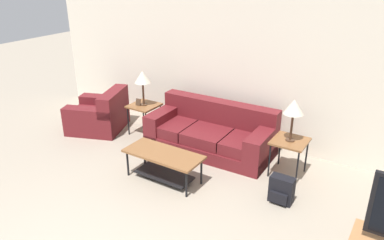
# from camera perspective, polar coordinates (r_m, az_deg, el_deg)

# --- Properties ---
(wall_back) EXTENTS (8.92, 0.06, 2.60)m
(wall_back) POSITION_cam_1_polar(r_m,az_deg,el_deg) (6.67, 8.37, 7.33)
(wall_back) COLOR silver
(wall_back) RESTS_ON ground_plane
(couch) EXTENTS (2.20, 1.02, 0.82)m
(couch) POSITION_cam_1_polar(r_m,az_deg,el_deg) (6.55, 2.95, -2.17)
(couch) COLOR maroon
(couch) RESTS_ON ground_plane
(armchair) EXTENTS (1.26, 1.26, 0.80)m
(armchair) POSITION_cam_1_polar(r_m,az_deg,el_deg) (7.57, -13.89, 0.69)
(armchair) COLOR maroon
(armchair) RESTS_ON ground_plane
(coffee_table) EXTENTS (1.20, 0.52, 0.45)m
(coffee_table) POSITION_cam_1_polar(r_m,az_deg,el_deg) (5.65, -4.36, -6.10)
(coffee_table) COLOR brown
(coffee_table) RESTS_ON ground_plane
(side_table_left) EXTENTS (0.51, 0.53, 0.58)m
(side_table_left) POSITION_cam_1_polar(r_m,az_deg,el_deg) (7.14, -7.32, 1.86)
(side_table_left) COLOR brown
(side_table_left) RESTS_ON ground_plane
(side_table_right) EXTENTS (0.51, 0.53, 0.58)m
(side_table_right) POSITION_cam_1_polar(r_m,az_deg,el_deg) (5.88, 14.66, -3.55)
(side_table_right) COLOR brown
(side_table_right) RESTS_ON ground_plane
(table_lamp_left) EXTENTS (0.30, 0.30, 0.66)m
(table_lamp_left) POSITION_cam_1_polar(r_m,az_deg,el_deg) (6.95, -7.56, 6.38)
(table_lamp_left) COLOR #472D1E
(table_lamp_left) RESTS_ON side_table_left
(table_lamp_right) EXTENTS (0.30, 0.30, 0.66)m
(table_lamp_right) POSITION_cam_1_polar(r_m,az_deg,el_deg) (5.65, 15.25, 1.80)
(table_lamp_right) COLOR #472D1E
(table_lamp_right) RESTS_ON side_table_right
(backpack) EXTENTS (0.33, 0.25, 0.39)m
(backpack) POSITION_cam_1_polar(r_m,az_deg,el_deg) (5.35, 13.47, -10.36)
(backpack) COLOR black
(backpack) RESTS_ON ground_plane
(picture_frame) EXTENTS (0.10, 0.04, 0.13)m
(picture_frame) POSITION_cam_1_polar(r_m,az_deg,el_deg) (7.08, -8.19, 2.71)
(picture_frame) COLOR #4C3828
(picture_frame) RESTS_ON side_table_left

